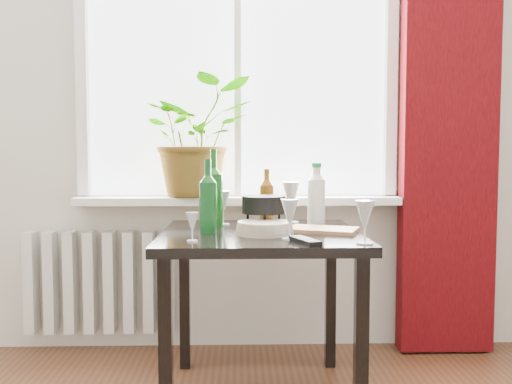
{
  "coord_description": "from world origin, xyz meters",
  "views": [
    {
      "loc": [
        0.01,
        -0.89,
        1.08
      ],
      "look_at": [
        0.08,
        1.55,
        0.91
      ],
      "focal_mm": 40.0,
      "sensor_mm": 36.0,
      "label": 1
    }
  ],
  "objects_px": {
    "fondue_pot": "(264,213)",
    "cutting_board": "(322,230)",
    "wineglass_back_left": "(223,208)",
    "table": "(260,253)",
    "wine_bottle_right": "(214,188)",
    "wine_bottle_left": "(208,196)",
    "cleaning_bottle": "(316,193)",
    "plate_stack": "(265,228)",
    "wineglass_far_right": "(365,222)",
    "wineglass_front_right": "(290,219)",
    "tv_remote": "(305,241)",
    "potted_plant": "(196,137)",
    "wineglass_back_center": "(291,202)",
    "bottle_amber": "(267,196)",
    "wineglass_front_left": "(192,227)",
    "radiator": "(100,282)"
  },
  "relations": [
    {
      "from": "wineglass_front_right",
      "to": "fondue_pot",
      "type": "relative_size",
      "value": 0.73
    },
    {
      "from": "potted_plant",
      "to": "wineglass_front_right",
      "type": "bearing_deg",
      "value": -63.19
    },
    {
      "from": "wineglass_front_left",
      "to": "bottle_amber",
      "type": "bearing_deg",
      "value": 60.17
    },
    {
      "from": "wineglass_front_left",
      "to": "wine_bottle_left",
      "type": "bearing_deg",
      "value": 78.89
    },
    {
      "from": "wineglass_far_right",
      "to": "wineglass_back_left",
      "type": "height_order",
      "value": "wineglass_far_right"
    },
    {
      "from": "potted_plant",
      "to": "wineglass_far_right",
      "type": "distance_m",
      "value": 1.24
    },
    {
      "from": "cutting_board",
      "to": "tv_remote",
      "type": "bearing_deg",
      "value": -109.24
    },
    {
      "from": "wine_bottle_left",
      "to": "wineglass_front_left",
      "type": "relative_size",
      "value": 2.78
    },
    {
      "from": "bottle_amber",
      "to": "cleaning_bottle",
      "type": "relative_size",
      "value": 0.91
    },
    {
      "from": "bottle_amber",
      "to": "wineglass_front_left",
      "type": "relative_size",
      "value": 2.37
    },
    {
      "from": "potted_plant",
      "to": "wine_bottle_right",
      "type": "bearing_deg",
      "value": -76.36
    },
    {
      "from": "bottle_amber",
      "to": "fondue_pot",
      "type": "relative_size",
      "value": 1.22
    },
    {
      "from": "table",
      "to": "wine_bottle_right",
      "type": "height_order",
      "value": "wine_bottle_right"
    },
    {
      "from": "wineglass_front_right",
      "to": "tv_remote",
      "type": "height_order",
      "value": "wineglass_front_right"
    },
    {
      "from": "fondue_pot",
      "to": "cutting_board",
      "type": "bearing_deg",
      "value": -15.5
    },
    {
      "from": "potted_plant",
      "to": "fondue_pot",
      "type": "relative_size",
      "value": 2.85
    },
    {
      "from": "wineglass_front_right",
      "to": "fondue_pot",
      "type": "distance_m",
      "value": 0.31
    },
    {
      "from": "wineglass_back_left",
      "to": "wineglass_back_center",
      "type": "bearing_deg",
      "value": 11.91
    },
    {
      "from": "plate_stack",
      "to": "wineglass_far_right",
      "type": "bearing_deg",
      "value": -36.21
    },
    {
      "from": "table",
      "to": "radiator",
      "type": "bearing_deg",
      "value": 143.46
    },
    {
      "from": "wine_bottle_left",
      "to": "cutting_board",
      "type": "bearing_deg",
      "value": 3.1
    },
    {
      "from": "fondue_pot",
      "to": "wineglass_front_right",
      "type": "bearing_deg",
      "value": -71.94
    },
    {
      "from": "potted_plant",
      "to": "wineglass_back_left",
      "type": "distance_m",
      "value": 0.54
    },
    {
      "from": "potted_plant",
      "to": "cutting_board",
      "type": "relative_size",
      "value": 2.13
    },
    {
      "from": "potted_plant",
      "to": "fondue_pot",
      "type": "bearing_deg",
      "value": -58.33
    },
    {
      "from": "wineglass_back_center",
      "to": "tv_remote",
      "type": "relative_size",
      "value": 1.16
    },
    {
      "from": "potted_plant",
      "to": "cleaning_bottle",
      "type": "height_order",
      "value": "potted_plant"
    },
    {
      "from": "bottle_amber",
      "to": "cleaning_bottle",
      "type": "distance_m",
      "value": 0.24
    },
    {
      "from": "tv_remote",
      "to": "cutting_board",
      "type": "bearing_deg",
      "value": 50.51
    },
    {
      "from": "radiator",
      "to": "wine_bottle_right",
      "type": "height_order",
      "value": "wine_bottle_right"
    },
    {
      "from": "wine_bottle_left",
      "to": "wineglass_front_left",
      "type": "distance_m",
      "value": 0.27
    },
    {
      "from": "cutting_board",
      "to": "cleaning_bottle",
      "type": "bearing_deg",
      "value": 87.93
    },
    {
      "from": "wine_bottle_left",
      "to": "tv_remote",
      "type": "bearing_deg",
      "value": -37.63
    },
    {
      "from": "wineglass_front_right",
      "to": "wineglass_back_left",
      "type": "distance_m",
      "value": 0.53
    },
    {
      "from": "table",
      "to": "wine_bottle_left",
      "type": "relative_size",
      "value": 2.68
    },
    {
      "from": "wineglass_back_center",
      "to": "wineglass_front_left",
      "type": "height_order",
      "value": "wineglass_back_center"
    },
    {
      "from": "cleaning_bottle",
      "to": "cutting_board",
      "type": "bearing_deg",
      "value": -92.07
    },
    {
      "from": "table",
      "to": "plate_stack",
      "type": "height_order",
      "value": "plate_stack"
    },
    {
      "from": "cleaning_bottle",
      "to": "wineglass_far_right",
      "type": "xyz_separation_m",
      "value": [
        0.1,
        -0.62,
        -0.06
      ]
    },
    {
      "from": "table",
      "to": "wineglass_back_left",
      "type": "distance_m",
      "value": 0.33
    },
    {
      "from": "wineglass_far_right",
      "to": "wineglass_front_left",
      "type": "height_order",
      "value": "wineglass_far_right"
    },
    {
      "from": "potted_plant",
      "to": "wineglass_front_left",
      "type": "distance_m",
      "value": 0.97
    },
    {
      "from": "wine_bottle_right",
      "to": "bottle_amber",
      "type": "distance_m",
      "value": 0.28
    },
    {
      "from": "fondue_pot",
      "to": "wineglass_back_left",
      "type": "bearing_deg",
      "value": 141.32
    },
    {
      "from": "wineglass_front_right",
      "to": "tv_remote",
      "type": "distance_m",
      "value": 0.13
    },
    {
      "from": "bottle_amber",
      "to": "wineglass_front_right",
      "type": "relative_size",
      "value": 1.66
    },
    {
      "from": "potted_plant",
      "to": "wineglass_front_left",
      "type": "xyz_separation_m",
      "value": [
        0.05,
        -0.89,
        -0.36
      ]
    },
    {
      "from": "wine_bottle_right",
      "to": "cleaning_bottle",
      "type": "xyz_separation_m",
      "value": [
        0.49,
        0.12,
        -0.03
      ]
    },
    {
      "from": "potted_plant",
      "to": "bottle_amber",
      "type": "height_order",
      "value": "potted_plant"
    },
    {
      "from": "tv_remote",
      "to": "potted_plant",
      "type": "bearing_deg",
      "value": 96.58
    }
  ]
}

